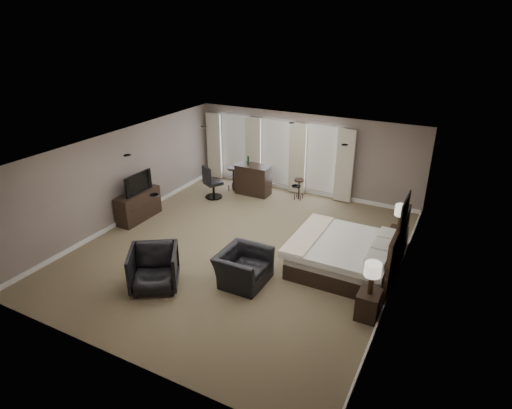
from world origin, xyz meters
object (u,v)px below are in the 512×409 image
at_px(bed, 347,242).
at_px(desk_chair, 213,182).
at_px(lamp_far, 401,218).
at_px(dresser, 139,206).
at_px(tv, 137,190).
at_px(bar_stool_left, 234,179).
at_px(nightstand_near, 368,305).
at_px(nightstand_far, 397,240).
at_px(armchair_near, 243,262).
at_px(bar_stool_right, 299,189).
at_px(lamp_near, 372,278).
at_px(armchair_far, 154,267).
at_px(bar_counter, 253,180).

bearing_deg(bed, desk_chair, 156.11).
bearing_deg(lamp_far, dresser, -167.31).
height_order(tv, bar_stool_left, tv).
bearing_deg(nightstand_near, nightstand_far, 90.00).
height_order(bed, tv, bed).
bearing_deg(armchair_near, bed, -50.39).
bearing_deg(bar_stool_right, nightstand_near, -54.71).
xyz_separation_m(nightstand_near, lamp_near, (0.00, 0.00, 0.61)).
height_order(lamp_near, lamp_far, lamp_far).
bearing_deg(armchair_far, nightstand_near, -18.73).
relative_size(nightstand_far, bar_stool_right, 0.87).
distance_m(bar_counter, desk_chair, 1.31).
xyz_separation_m(lamp_far, armchair_near, (-2.73, -2.95, -0.41)).
distance_m(bed, armchair_far, 4.28).
bearing_deg(lamp_far, nightstand_far, 0.00).
xyz_separation_m(bar_counter, bar_stool_right, (1.49, 0.27, -0.16)).
relative_size(lamp_near, bar_counter, 0.58).
height_order(dresser, armchair_near, armchair_near).
height_order(bed, bar_counter, bed).
height_order(nightstand_near, nightstand_far, nightstand_far).
bearing_deg(bar_counter, nightstand_far, -18.39).
height_order(dresser, bar_stool_right, dresser).
bearing_deg(bar_counter, bar_stool_right, 10.46).
bearing_deg(bar_stool_right, lamp_near, -54.71).
xyz_separation_m(bed, bar_stool_right, (-2.51, 3.35, -0.39)).
height_order(tv, armchair_near, armchair_near).
bearing_deg(bar_stool_right, bar_stool_left, -171.67).
relative_size(lamp_far, dresser, 0.45).
distance_m(bed, armchair_near, 2.38).
bearing_deg(lamp_far, bar_stool_left, 164.30).
xyz_separation_m(nightstand_near, armchair_far, (-4.32, -1.11, 0.23)).
xyz_separation_m(armchair_far, bar_stool_left, (-1.29, 5.58, -0.10)).
xyz_separation_m(bar_counter, desk_chair, (-0.99, -0.87, 0.04)).
distance_m(bed, tv, 6.03).
bearing_deg(armchair_far, bar_stool_left, 69.86).
relative_size(nightstand_far, bar_counter, 0.51).
distance_m(lamp_far, desk_chair, 5.93).
height_order(nightstand_near, bar_counter, bar_counter).
bearing_deg(nightstand_far, tv, -167.31).
distance_m(dresser, armchair_near, 4.42).
xyz_separation_m(bed, nightstand_far, (0.89, 1.45, -0.44)).
distance_m(lamp_near, armchair_far, 4.47).
distance_m(dresser, bar_counter, 3.78).
distance_m(dresser, armchair_far, 3.58).
xyz_separation_m(tv, armchair_far, (2.60, -2.45, -0.39)).
relative_size(bar_stool_right, desk_chair, 0.63).
distance_m(nightstand_near, lamp_near, 0.61).
bearing_deg(tv, dresser, 0.00).
xyz_separation_m(nightstand_far, bar_counter, (-4.88, 1.62, 0.21)).
distance_m(lamp_far, armchair_near, 4.04).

